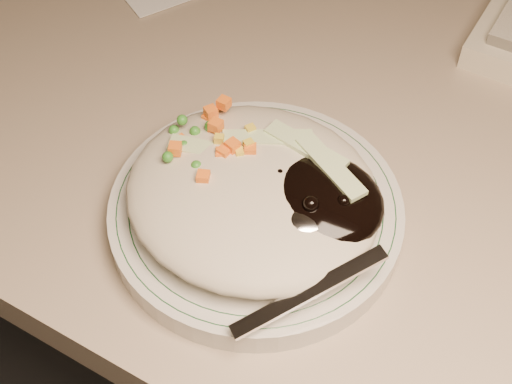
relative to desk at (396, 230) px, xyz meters
The scene contains 4 objects.
desk is the anchor object (origin of this frame).
plate 0.30m from the desk, 108.94° to the right, with size 0.23×0.23×0.02m, color silver.
plate_rim 0.30m from the desk, 108.94° to the right, with size 0.21×0.21×0.00m.
meal 0.32m from the desk, 107.75° to the right, with size 0.21×0.19×0.05m.
Camera 1 is at (0.10, 0.89, 1.19)m, focal length 50.00 mm.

